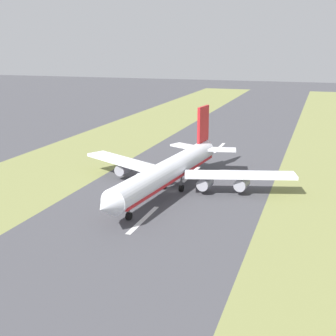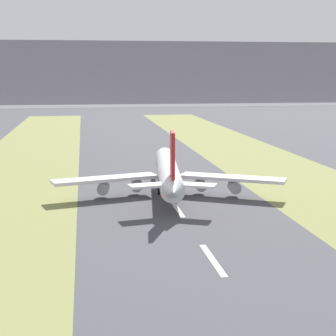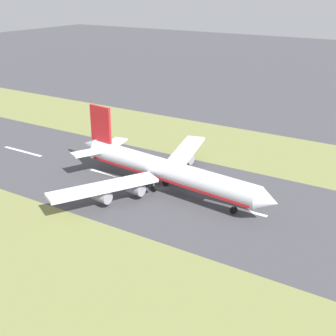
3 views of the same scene
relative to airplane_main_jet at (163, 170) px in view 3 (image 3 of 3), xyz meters
name	(u,v)px [view 3 (image 3 of 3)]	position (x,y,z in m)	size (l,w,h in m)	color
ground_plane	(162,188)	(-0.53, -0.64, -6.02)	(800.00, 800.00, 0.00)	#424247
grass_median_west	(231,145)	(-45.53, -0.64, -6.02)	(40.00, 600.00, 0.01)	olive
grass_median_east	(43,263)	(44.47, -0.64, -6.02)	(40.00, 600.00, 0.01)	olive
centreline_dash_near	(23,151)	(-0.53, -58.11, -6.01)	(1.20, 18.00, 0.01)	silver
centreline_dash_mid	(114,175)	(-0.53, -18.11, -6.01)	(1.20, 18.00, 0.01)	silver
centreline_dash_far	(234,208)	(-0.53, 21.89, -6.01)	(1.20, 18.00, 0.01)	silver
airplane_main_jet	(163,170)	(0.00, 0.00, 0.00)	(63.76, 67.20, 20.20)	silver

